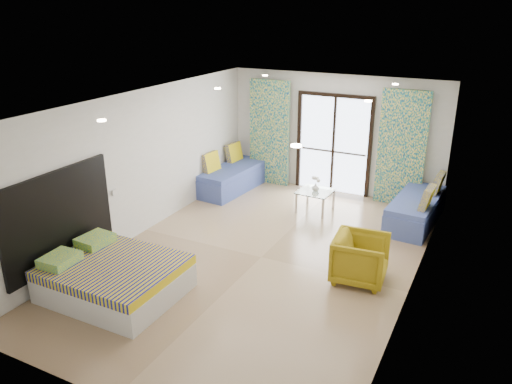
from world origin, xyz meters
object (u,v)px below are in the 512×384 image
at_px(coffee_table, 315,193).
at_px(daybed_left, 232,177).
at_px(bed, 114,277).
at_px(armchair, 360,256).
at_px(daybed_right, 417,209).

bearing_deg(coffee_table, daybed_left, 170.79).
distance_m(bed, coffee_table, 4.69).
xyz_separation_m(bed, armchair, (3.20, 2.06, 0.14)).
relative_size(bed, daybed_right, 0.94).
bearing_deg(bed, daybed_left, 97.66).
distance_m(daybed_left, daybed_right, 4.24).
distance_m(bed, daybed_left, 4.82).
bearing_deg(daybed_left, coffee_table, -4.18).
bearing_deg(daybed_left, bed, -77.31).
height_order(daybed_right, coffee_table, daybed_right).
distance_m(daybed_right, coffee_table, 2.05).
xyz_separation_m(coffee_table, armchair, (1.63, -2.35, 0.01)).
relative_size(coffee_table, armchair, 0.95).
bearing_deg(coffee_table, daybed_right, 8.84).
bearing_deg(daybed_right, armchair, -94.62).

